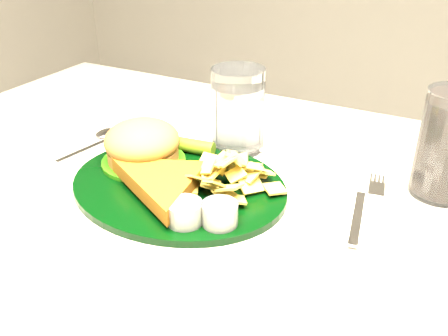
% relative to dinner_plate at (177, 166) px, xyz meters
% --- Properties ---
extents(dinner_plate, '(0.32, 0.27, 0.07)m').
position_rel_dinner_plate_xyz_m(dinner_plate, '(0.00, 0.00, 0.00)').
color(dinner_plate, black).
rests_on(dinner_plate, table).
extents(water_glass, '(0.10, 0.10, 0.13)m').
position_rel_dinner_plate_xyz_m(water_glass, '(0.01, 0.15, 0.03)').
color(water_glass, white).
rests_on(water_glass, table).
extents(fork_napkin, '(0.14, 0.17, 0.01)m').
position_rel_dinner_plate_xyz_m(fork_napkin, '(0.23, 0.04, -0.03)').
color(fork_napkin, white).
rests_on(fork_napkin, table).
extents(spoon, '(0.06, 0.14, 0.01)m').
position_rel_dinner_plate_xyz_m(spoon, '(-0.19, 0.03, -0.03)').
color(spoon, silver).
rests_on(spoon, table).
extents(wrapped_straw, '(0.22, 0.09, 0.01)m').
position_rel_dinner_plate_xyz_m(wrapped_straw, '(-0.01, 0.15, -0.03)').
color(wrapped_straw, silver).
rests_on(wrapped_straw, table).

